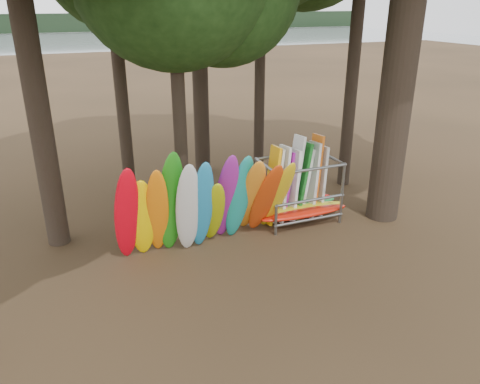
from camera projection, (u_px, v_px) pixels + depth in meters
name	position (u px, v px, depth m)	size (l,w,h in m)	color
ground	(270.00, 256.00, 12.91)	(120.00, 120.00, 0.00)	#47331E
lake	(83.00, 53.00, 64.38)	(160.00, 160.00, 0.00)	gray
far_shore	(63.00, 23.00, 106.52)	(160.00, 4.00, 4.00)	black
kayak_row	(209.00, 205.00, 12.80)	(5.03, 2.10, 3.23)	red
storage_rack	(298.00, 192.00, 14.80)	(3.10, 1.51, 2.69)	slate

